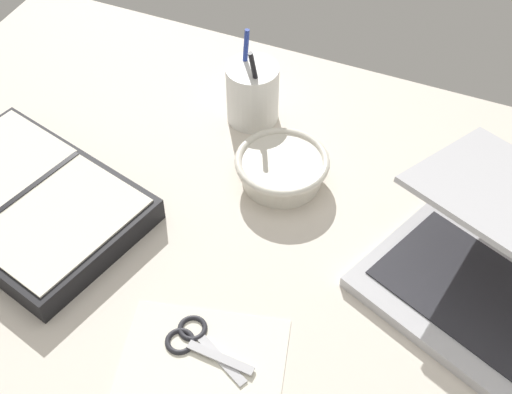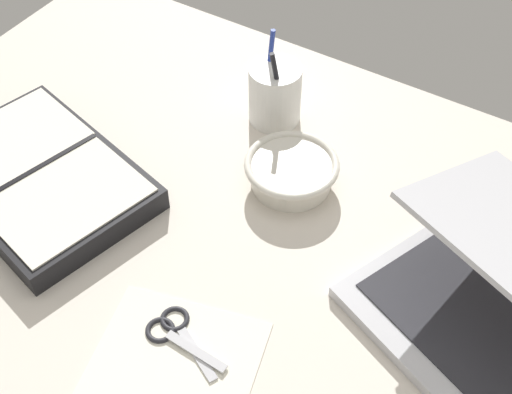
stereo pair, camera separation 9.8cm
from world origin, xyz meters
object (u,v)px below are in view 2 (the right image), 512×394
Objects in this scene: laptop at (493,301)px; planner at (39,179)px; scissors at (174,331)px; pen_cup at (275,94)px; bowl at (291,171)px.

laptop is 1.03× the size of planner.
planner reaches higher than scissors.
scissors is (10.27, -42.61, -4.85)cm from pen_cup.
bowl is 15.55cm from pen_cup.
pen_cup is at bearing 130.29° from bowl.
bowl is at bearing -49.71° from pen_cup.
planner is at bearing -146.97° from laptop.
bowl is at bearing 105.05° from scissors.
planner is at bearing -146.82° from bowl.
pen_cup reaches higher than planner.
bowl is at bearing -171.72° from laptop.
laptop is 35.01cm from bowl.
laptop is 2.73× the size of bowl.
pen_cup is 39.43cm from planner.
pen_cup is at bearing 177.62° from laptop.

